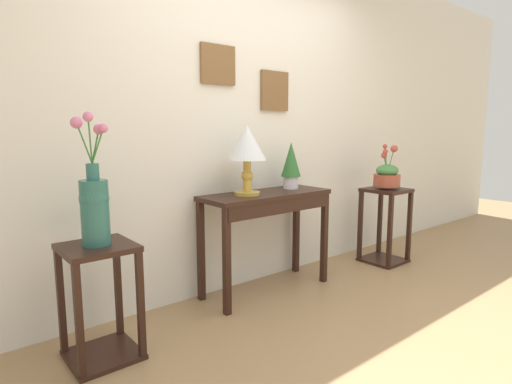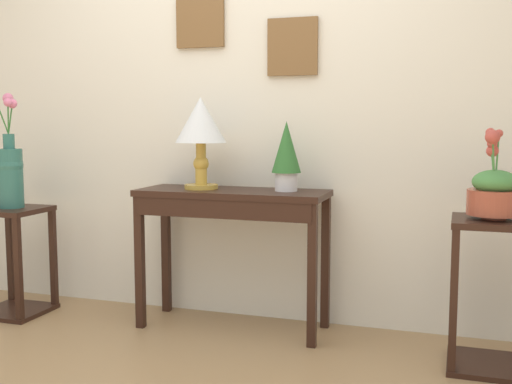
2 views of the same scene
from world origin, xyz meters
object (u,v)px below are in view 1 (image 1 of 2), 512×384
at_px(console_table, 268,209).
at_px(pedestal_stand_right, 385,226).
at_px(pedestal_stand_left, 100,302).
at_px(planter_bowl_wide_right, 387,175).
at_px(flower_vase_tall_left, 94,202).
at_px(table_lamp, 247,147).
at_px(potted_plant_on_console, 291,163).

relative_size(console_table, pedestal_stand_right, 1.47).
distance_m(pedestal_stand_left, pedestal_stand_right, 2.70).
bearing_deg(planter_bowl_wide_right, flower_vase_tall_left, 179.80).
xyz_separation_m(table_lamp, planter_bowl_wide_right, (1.54, -0.17, -0.30)).
bearing_deg(potted_plant_on_console, console_table, -168.55).
height_order(console_table, pedestal_stand_left, console_table).
bearing_deg(console_table, potted_plant_on_console, 11.45).
bearing_deg(pedestal_stand_right, potted_plant_on_console, 168.60).
xyz_separation_m(table_lamp, pedestal_stand_left, (-1.16, -0.17, -0.82)).
xyz_separation_m(console_table, pedestal_stand_right, (1.35, -0.15, -0.30)).
height_order(pedestal_stand_left, planter_bowl_wide_right, planter_bowl_wide_right).
relative_size(flower_vase_tall_left, planter_bowl_wide_right, 1.68).
bearing_deg(pedestal_stand_right, console_table, 173.59).
bearing_deg(table_lamp, potted_plant_on_console, 4.50).
bearing_deg(pedestal_stand_right, pedestal_stand_left, 179.81).
bearing_deg(console_table, flower_vase_tall_left, -173.95).
relative_size(pedestal_stand_right, planter_bowl_wide_right, 1.71).
height_order(console_table, table_lamp, table_lamp).
distance_m(flower_vase_tall_left, planter_bowl_wide_right, 2.70).
bearing_deg(console_table, pedestal_stand_right, -6.41).
distance_m(table_lamp, flower_vase_tall_left, 1.20).
height_order(table_lamp, flower_vase_tall_left, flower_vase_tall_left).
bearing_deg(pedestal_stand_left, planter_bowl_wide_right, -0.20).
bearing_deg(planter_bowl_wide_right, table_lamp, 173.51).
distance_m(pedestal_stand_left, flower_vase_tall_left, 0.56).
xyz_separation_m(console_table, table_lamp, (-0.19, 0.02, 0.48)).
relative_size(flower_vase_tall_left, pedestal_stand_right, 0.98).
bearing_deg(console_table, table_lamp, 173.22).
relative_size(pedestal_stand_left, planter_bowl_wide_right, 1.56).
bearing_deg(potted_plant_on_console, pedestal_stand_left, -172.97).
xyz_separation_m(potted_plant_on_console, flower_vase_tall_left, (-1.65, -0.20, -0.11)).
distance_m(console_table, flower_vase_tall_left, 1.38).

